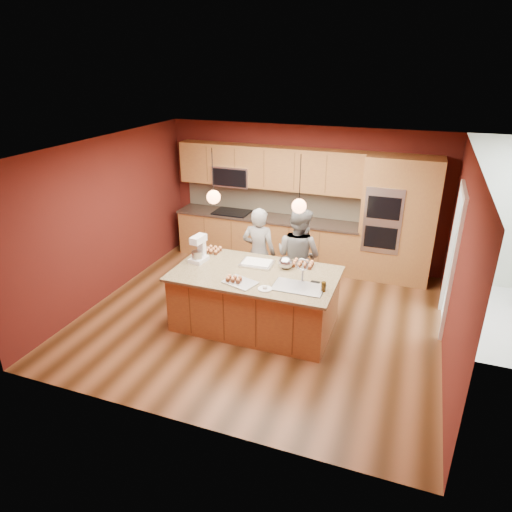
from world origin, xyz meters
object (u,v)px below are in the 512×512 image
at_px(person_left, 259,253).
at_px(stand_mixer, 199,250).
at_px(mixing_bowl, 286,263).
at_px(person_right, 298,256).
at_px(island, 256,299).

distance_m(person_left, stand_mixer, 1.13).
xyz_separation_m(person_left, mixing_bowl, (0.66, -0.62, 0.19)).
bearing_deg(person_right, stand_mixer, 50.86).
xyz_separation_m(island, stand_mixer, (-0.99, 0.10, 0.62)).
height_order(island, stand_mixer, stand_mixer).
xyz_separation_m(island, person_right, (0.40, 0.94, 0.38)).
bearing_deg(person_left, stand_mixer, 49.36).
bearing_deg(mixing_bowl, person_left, 136.53).
bearing_deg(person_right, mixing_bowl, 106.90).
xyz_separation_m(person_left, stand_mixer, (-0.70, -0.84, 0.28)).
relative_size(person_right, stand_mixer, 4.00).
distance_m(person_left, mixing_bowl, 0.93).
height_order(person_left, person_right, person_right).
relative_size(island, mixing_bowl, 10.82).
relative_size(person_left, stand_mixer, 3.80).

